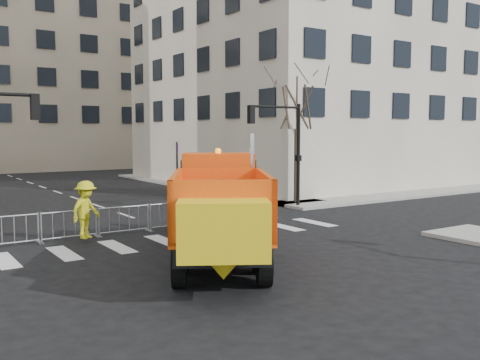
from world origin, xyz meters
TOP-DOWN VIEW (x-y plane):
  - ground at (0.00, 0.00)m, footprint 120.00×120.00m
  - sidewalk_back at (0.00, 8.50)m, footprint 64.00×5.00m
  - traffic_light_right at (8.50, 9.50)m, footprint 0.18×0.18m
  - crowd_barriers at (-0.75, 7.60)m, footprint 12.60×0.60m
  - street_tree at (9.20, 10.50)m, footprint 3.00×3.00m
  - plow_truck at (-1.19, 1.51)m, footprint 7.36×10.00m
  - cop_a at (0.24, 7.00)m, footprint 0.77×0.68m
  - cop_b at (0.37, 7.00)m, footprint 1.13×0.98m
  - cop_c at (1.48, 4.65)m, footprint 1.18×0.99m
  - worker at (-3.54, 6.80)m, footprint 1.53×1.37m
  - newspaper_box at (4.01, 7.83)m, footprint 0.48×0.44m

SIDE VIEW (x-z plane):
  - ground at x=0.00m, z-range 0.00..0.00m
  - sidewalk_back at x=0.00m, z-range 0.00..0.15m
  - crowd_barriers at x=-0.75m, z-range 0.00..1.10m
  - newspaper_box at x=4.01m, z-range 0.15..1.25m
  - cop_a at x=0.24m, z-range 0.00..1.77m
  - cop_c at x=1.48m, z-range 0.00..1.88m
  - cop_b at x=0.37m, z-range 0.00..2.01m
  - worker at x=-3.54m, z-range 0.15..2.21m
  - plow_truck at x=-1.19m, z-range -0.22..3.68m
  - traffic_light_right at x=8.50m, z-range 0.00..5.40m
  - street_tree at x=9.20m, z-range 0.00..7.50m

